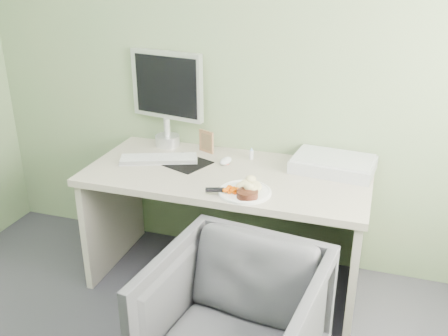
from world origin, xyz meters
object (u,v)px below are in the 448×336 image
(desk, at_px, (227,201))
(desk_chair, at_px, (235,327))
(scanner, at_px, (333,165))
(plate, at_px, (245,192))
(monitor, at_px, (167,93))

(desk, height_order, desk_chair, desk)
(scanner, height_order, desk_chair, scanner)
(desk_chair, bearing_deg, plate, 109.25)
(scanner, relative_size, monitor, 0.75)
(desk, distance_m, plate, 0.35)
(plate, xyz_separation_m, monitor, (-0.67, 0.55, 0.33))
(scanner, relative_size, desk_chair, 0.61)
(plate, bearing_deg, scanner, 48.23)
(monitor, bearing_deg, scanner, 4.68)
(scanner, bearing_deg, desk_chair, -99.95)
(plate, xyz_separation_m, scanner, (0.40, 0.44, 0.03))
(desk, relative_size, scanner, 3.53)
(desk_chair, bearing_deg, scanner, 81.26)
(desk, xyz_separation_m, scanner, (0.57, 0.21, 0.22))
(plate, relative_size, monitor, 0.46)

